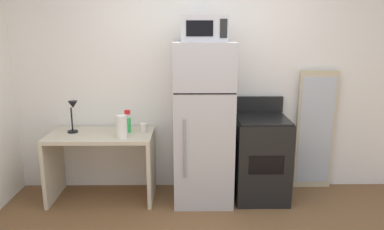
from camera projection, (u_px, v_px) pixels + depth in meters
name	position (u px, v px, depth m)	size (l,w,h in m)	color
wall_back_white	(203.00, 78.00, 4.22)	(5.00, 0.10, 2.60)	white
desk	(102.00, 153.00, 4.03)	(1.13, 0.60, 0.75)	beige
desk_lamp	(73.00, 111.00, 3.94)	(0.14, 0.12, 0.35)	black
paper_towel_roll	(122.00, 127.00, 3.79)	(0.11, 0.11, 0.24)	white
coffee_mug	(143.00, 128.00, 4.03)	(0.08, 0.08, 0.10)	white
spray_bottle	(128.00, 123.00, 4.00)	(0.06, 0.06, 0.25)	green
refrigerator	(203.00, 123.00, 3.94)	(0.62, 0.67, 1.73)	#B7B7BC
microwave	(204.00, 28.00, 3.68)	(0.46, 0.35, 0.26)	#B7B7BC
oven_range	(261.00, 157.00, 4.06)	(0.57, 0.61, 1.10)	black
leaning_mirror	(315.00, 131.00, 4.26)	(0.44, 0.03, 1.40)	#C6B793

